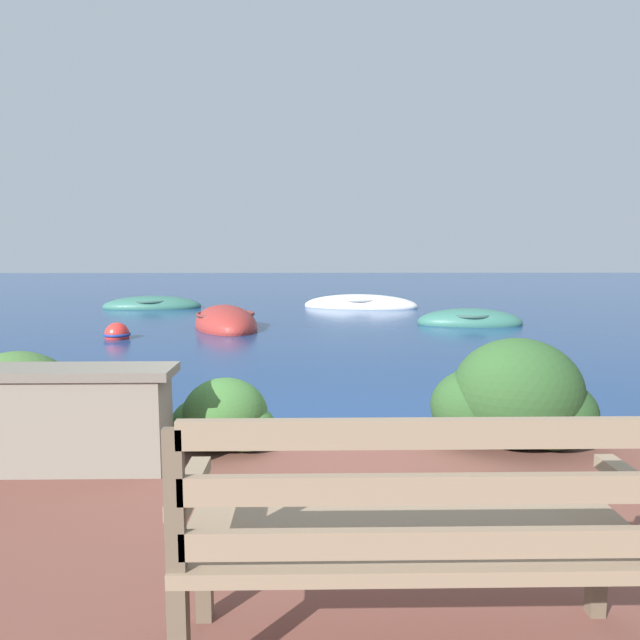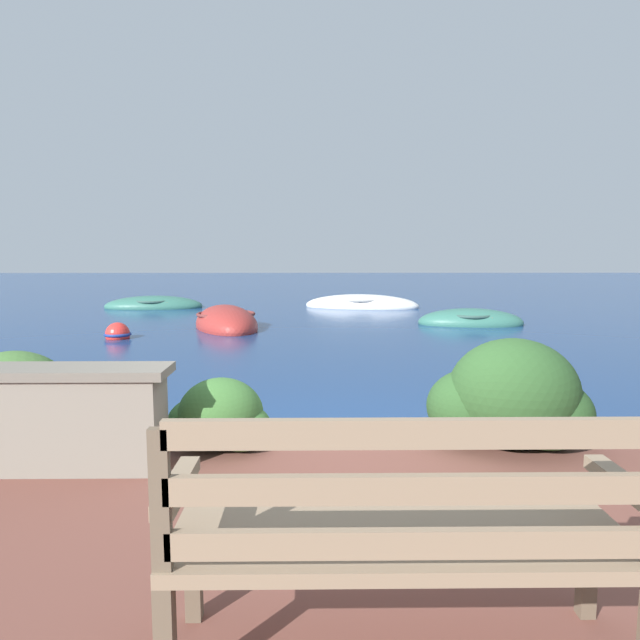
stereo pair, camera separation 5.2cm
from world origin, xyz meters
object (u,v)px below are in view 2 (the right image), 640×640
at_px(rowboat_nearest, 226,324).
at_px(rowboat_mid, 470,322).
at_px(rowboat_far, 154,306).
at_px(park_bench, 403,532).
at_px(rowboat_outer, 362,306).
at_px(mooring_buoy, 118,334).

height_order(rowboat_nearest, rowboat_mid, rowboat_nearest).
bearing_deg(rowboat_nearest, rowboat_mid, 76.36).
xyz_separation_m(rowboat_nearest, rowboat_far, (-2.78, 4.37, -0.02)).
bearing_deg(park_bench, rowboat_outer, 93.46).
xyz_separation_m(park_bench, rowboat_far, (-4.97, 14.86, -0.65)).
distance_m(rowboat_mid, rowboat_outer, 4.55).
height_order(rowboat_outer, mooring_buoy, rowboat_outer).
relative_size(rowboat_far, rowboat_outer, 0.82).
bearing_deg(rowboat_far, park_bench, -76.65).
xyz_separation_m(rowboat_nearest, rowboat_mid, (5.45, 0.43, -0.02)).
height_order(rowboat_mid, rowboat_outer, rowboat_outer).
relative_size(rowboat_far, mooring_buoy, 5.78).
xyz_separation_m(rowboat_far, mooring_buoy, (0.95, -5.90, 0.02)).
distance_m(park_bench, mooring_buoy, 9.84).
bearing_deg(park_bench, rowboat_mid, 81.20).
bearing_deg(rowboat_far, mooring_buoy, -86.03).
relative_size(rowboat_outer, mooring_buoy, 7.03).
distance_m(rowboat_nearest, rowboat_far, 5.18).
bearing_deg(mooring_buoy, rowboat_outer, 49.22).
bearing_deg(mooring_buoy, rowboat_nearest, 39.89).
bearing_deg(rowboat_nearest, rowboat_far, -165.71).
relative_size(rowboat_nearest, rowboat_mid, 1.22).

